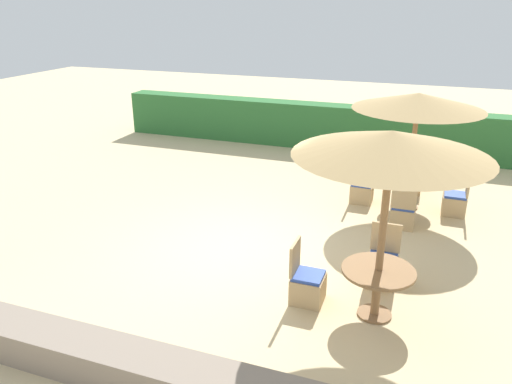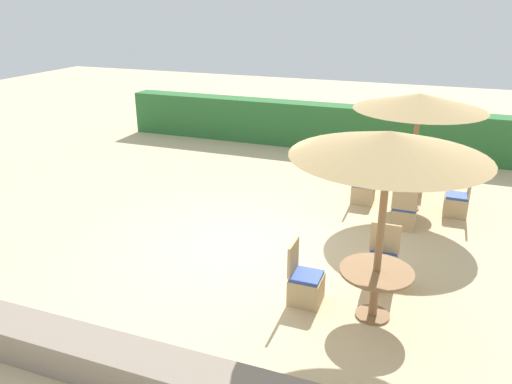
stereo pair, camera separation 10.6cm
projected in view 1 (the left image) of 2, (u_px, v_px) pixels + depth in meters
The scene contains 13 objects.
ground_plane at pixel (244, 251), 8.81m from camera, with size 40.00×40.00×0.00m, color #D1BA8C.
hedge_row at pixel (330, 127), 14.63m from camera, with size 13.00×0.70×1.30m, color #2D6B33.
stone_border at pixel (134, 368), 5.69m from camera, with size 10.00×0.56×0.45m, color gray.
parasol_front_right at pixel (391, 144), 6.13m from camera, with size 2.48×2.48×2.66m.
round_table_front_right at pixel (378, 280), 6.83m from camera, with size 1.01×1.01×0.73m.
patio_chair_front_right_west at pixel (307, 285), 7.27m from camera, with size 0.46×0.46×0.93m.
patio_chair_front_right_north at pixel (382, 267), 7.76m from camera, with size 0.46×0.46×0.93m.
parasol_back_right at pixel (418, 102), 9.83m from camera, with size 2.59×2.59×2.44m.
round_table_back_right at pixel (409, 182), 10.44m from camera, with size 1.04×1.04×0.74m.
patio_chair_back_right_west at pixel (361, 190), 10.86m from camera, with size 0.46×0.46×0.93m.
patio_chair_back_right_east at pixel (455, 202), 10.23m from camera, with size 0.46×0.46×0.93m.
patio_chair_back_right_south at pixel (403, 214), 9.66m from camera, with size 0.46×0.46×0.93m.
patio_chair_back_right_north at pixel (411, 181), 11.45m from camera, with size 0.46×0.46×0.93m.
Camera 1 is at (2.88, -7.29, 4.16)m, focal length 35.00 mm.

